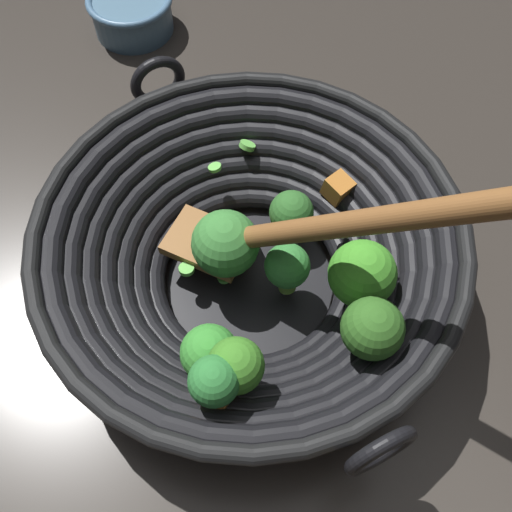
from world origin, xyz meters
name	(u,v)px	position (x,y,z in m)	size (l,w,h in m)	color
ground_plane	(250,286)	(0.00, 0.00, 0.00)	(4.00, 4.00, 0.00)	#332D28
wok	(252,254)	(0.00, 0.00, 0.06)	(0.39, 0.36, 0.25)	black
prep_bowl	(132,11)	(0.37, -0.09, 0.03)	(0.10, 0.10, 0.05)	slate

